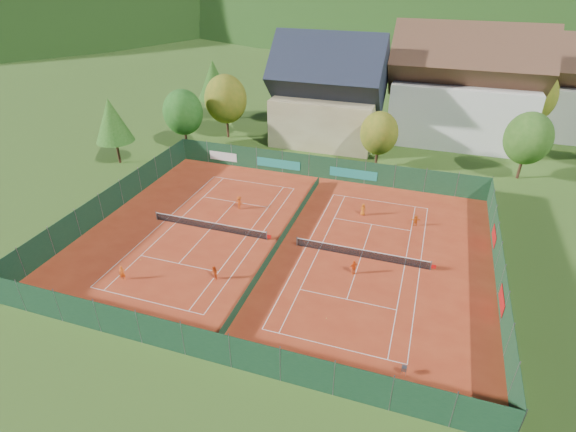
# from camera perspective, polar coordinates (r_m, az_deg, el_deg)

# --- Properties ---
(ground) EXTENTS (600.00, 600.00, 0.00)m
(ground) POSITION_cam_1_polar(r_m,az_deg,el_deg) (45.12, -0.80, -3.43)
(ground) COLOR #31541A
(ground) RESTS_ON ground
(clay_pad) EXTENTS (40.00, 32.00, 0.01)m
(clay_pad) POSITION_cam_1_polar(r_m,az_deg,el_deg) (45.11, -0.80, -3.40)
(clay_pad) COLOR #AC3319
(clay_pad) RESTS_ON ground
(court_markings_left) EXTENTS (11.03, 23.83, 0.00)m
(court_markings_left) POSITION_cam_1_polar(r_m,az_deg,el_deg) (47.94, -9.88, -1.68)
(court_markings_left) COLOR white
(court_markings_left) RESTS_ON ground
(court_markings_right) EXTENTS (11.03, 23.83, 0.00)m
(court_markings_right) POSITION_cam_1_polar(r_m,az_deg,el_deg) (43.58, 9.23, -5.19)
(court_markings_right) COLOR white
(court_markings_right) RESTS_ON ground
(tennis_net_left) EXTENTS (13.30, 0.10, 1.02)m
(tennis_net_left) POSITION_cam_1_polar(r_m,az_deg,el_deg) (47.62, -9.77, -1.20)
(tennis_net_left) COLOR #59595B
(tennis_net_left) RESTS_ON ground
(tennis_net_right) EXTENTS (13.30, 0.10, 1.02)m
(tennis_net_right) POSITION_cam_1_polar(r_m,az_deg,el_deg) (43.28, 9.48, -4.69)
(tennis_net_right) COLOR #59595B
(tennis_net_right) RESTS_ON ground
(court_divider) EXTENTS (0.03, 28.80, 1.00)m
(court_divider) POSITION_cam_1_polar(r_m,az_deg,el_deg) (44.84, -0.81, -2.88)
(court_divider) COLOR #143922
(court_divider) RESTS_ON ground
(fence_north) EXTENTS (40.00, 0.10, 3.00)m
(fence_north) POSITION_cam_1_polar(r_m,az_deg,el_deg) (58.02, 3.97, 6.21)
(fence_north) COLOR #163D22
(fence_north) RESTS_ON ground
(fence_south) EXTENTS (40.00, 0.04, 3.00)m
(fence_south) POSITION_cam_1_polar(r_m,az_deg,el_deg) (32.92, -10.35, -15.87)
(fence_south) COLOR #13341E
(fence_south) RESTS_ON ground
(fence_west) EXTENTS (0.04, 32.00, 3.00)m
(fence_west) POSITION_cam_1_polar(r_m,az_deg,el_deg) (53.50, -21.51, 1.92)
(fence_west) COLOR #12331F
(fence_west) RESTS_ON ground
(fence_east) EXTENTS (0.09, 32.00, 3.00)m
(fence_east) POSITION_cam_1_polar(r_m,az_deg,el_deg) (43.22, 25.28, -6.04)
(fence_east) COLOR #14371F
(fence_east) RESTS_ON ground
(chalet) EXTENTS (16.20, 12.00, 16.00)m
(chalet) POSITION_cam_1_polar(r_m,az_deg,el_deg) (69.72, 5.11, 14.80)
(chalet) COLOR #CABC8E
(chalet) RESTS_ON ground
(hotel_block_a) EXTENTS (21.60, 11.00, 17.25)m
(hotel_block_a) POSITION_cam_1_polar(r_m,az_deg,el_deg) (73.68, 21.30, 14.39)
(hotel_block_a) COLOR silver
(hotel_block_a) RESTS_ON ground
(hotel_block_b) EXTENTS (17.28, 10.00, 15.50)m
(hotel_block_b) POSITION_cam_1_polar(r_m,az_deg,el_deg) (83.41, 30.95, 13.33)
(hotel_block_b) COLOR silver
(hotel_block_b) RESTS_ON ground
(tree_west_front) EXTENTS (5.72, 5.72, 8.69)m
(tree_west_front) POSITION_cam_1_polar(r_m,az_deg,el_deg) (68.17, -13.20, 12.71)
(tree_west_front) COLOR #462819
(tree_west_front) RESTS_ON ground
(tree_west_mid) EXTENTS (6.44, 6.44, 9.78)m
(tree_west_mid) POSITION_cam_1_polar(r_m,az_deg,el_deg) (71.16, -7.92, 14.49)
(tree_west_mid) COLOR #4C2D1B
(tree_west_mid) RESTS_ON ground
(tree_west_back) EXTENTS (5.60, 5.60, 10.00)m
(tree_west_back) POSITION_cam_1_polar(r_m,az_deg,el_deg) (80.55, -9.44, 16.70)
(tree_west_back) COLOR #4C2B1B
(tree_west_back) RESTS_ON ground
(tree_center) EXTENTS (5.01, 5.01, 7.60)m
(tree_center) POSITION_cam_1_polar(r_m,az_deg,el_deg) (61.26, 11.50, 10.27)
(tree_center) COLOR #462819
(tree_center) RESTS_ON ground
(tree_east_front) EXTENTS (5.72, 5.72, 8.69)m
(tree_east_front) POSITION_cam_1_polar(r_m,az_deg,el_deg) (63.65, 28.19, 8.68)
(tree_east_front) COLOR #48291A
(tree_east_front) RESTS_ON ground
(tree_west_side) EXTENTS (5.04, 5.04, 9.00)m
(tree_west_side) POSITION_cam_1_polar(r_m,az_deg,el_deg) (65.18, -21.48, 11.25)
(tree_west_side) COLOR #4A2A1A
(tree_west_side) RESTS_ON ground
(tree_east_back) EXTENTS (7.15, 7.15, 10.86)m
(tree_east_back) POSITION_cam_1_polar(r_m,az_deg,el_deg) (78.80, 28.57, 13.26)
(tree_east_back) COLOR #462D19
(tree_east_back) RESTS_ON ground
(mountain_backdrop) EXTENTS (820.00, 530.00, 242.00)m
(mountain_backdrop) POSITION_cam_1_polar(r_m,az_deg,el_deg) (277.06, 21.95, 14.57)
(mountain_backdrop) COLOR black
(mountain_backdrop) RESTS_ON ground
(ball_hopper) EXTENTS (0.34, 0.34, 0.80)m
(ball_hopper) POSITION_cam_1_polar(r_m,az_deg,el_deg) (33.28, 14.54, -18.23)
(ball_hopper) COLOR slate
(ball_hopper) RESTS_ON ground
(loose_ball_0) EXTENTS (0.07, 0.07, 0.07)m
(loose_ball_0) POSITION_cam_1_polar(r_m,az_deg,el_deg) (44.85, -18.24, -5.32)
(loose_ball_0) COLOR #CCD833
(loose_ball_0) RESTS_ON ground
(loose_ball_1) EXTENTS (0.07, 0.07, 0.07)m
(loose_ball_1) POSITION_cam_1_polar(r_m,az_deg,el_deg) (36.64, 4.90, -12.80)
(loose_ball_1) COLOR #CCD833
(loose_ball_1) RESTS_ON ground
(loose_ball_2) EXTENTS (0.07, 0.07, 0.07)m
(loose_ball_2) POSITION_cam_1_polar(r_m,az_deg,el_deg) (46.25, 4.62, -2.54)
(loose_ball_2) COLOR #CCD833
(loose_ball_2) RESTS_ON ground
(player_left_near) EXTENTS (0.62, 0.54, 1.42)m
(player_left_near) POSITION_cam_1_polar(r_m,az_deg,el_deg) (42.49, -20.31, -6.80)
(player_left_near) COLOR orange
(player_left_near) RESTS_ON ground
(player_left_mid) EXTENTS (0.86, 0.84, 1.40)m
(player_left_mid) POSITION_cam_1_polar(r_m,az_deg,el_deg) (40.42, -9.33, -7.17)
(player_left_mid) COLOR #CA4111
(player_left_mid) RESTS_ON ground
(player_left_far) EXTENTS (1.03, 0.64, 1.53)m
(player_left_far) POSITION_cam_1_polar(r_m,az_deg,el_deg) (51.10, -6.21, 1.72)
(player_left_far) COLOR #D24812
(player_left_far) RESTS_ON ground
(player_right_near) EXTENTS (0.85, 0.84, 1.44)m
(player_right_near) POSITION_cam_1_polar(r_m,az_deg,el_deg) (40.98, 8.34, -6.44)
(player_right_near) COLOR #F45915
(player_right_near) RESTS_ON ground
(player_right_far_a) EXTENTS (0.74, 0.55, 1.39)m
(player_right_far_a) POSITION_cam_1_polar(r_m,az_deg,el_deg) (50.20, 9.51, 0.82)
(player_right_far_a) COLOR #D05E12
(player_right_far_a) RESTS_ON ground
(player_right_far_b) EXTENTS (1.19, 0.70, 1.22)m
(player_right_far_b) POSITION_cam_1_polar(r_m,az_deg,el_deg) (49.49, 15.89, -0.56)
(player_right_far_b) COLOR #E25D14
(player_right_far_b) RESTS_ON ground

